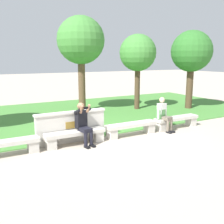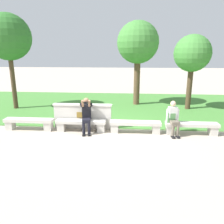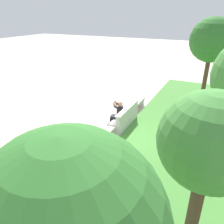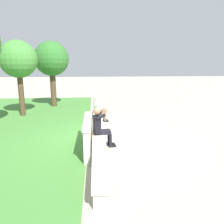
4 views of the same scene
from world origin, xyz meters
The scene contains 11 objects.
ground_plane centered at (0.00, 0.00, 0.00)m, with size 80.00×80.00×0.00m, color #B2A593.
bench_main centered at (-3.14, 0.00, 0.30)m, with size 1.93×0.40×0.45m.
bench_near centered at (-1.05, 0.00, 0.30)m, with size 1.93×0.40×0.45m.
bench_mid centered at (1.05, 0.00, 0.30)m, with size 1.93×0.40×0.45m.
bench_far centered at (3.14, 0.00, 0.30)m, with size 1.93×0.40×0.45m.
backrest_wall_with_plaque centered at (-1.05, 0.34, 0.52)m, with size 2.34×0.24×1.01m.
person_photographer centered at (-0.81, -0.08, 0.74)m, with size 0.51×0.76×1.32m.
person_distant centered at (2.43, -0.07, 0.67)m, with size 0.47×0.71×1.26m.
backpack centered at (2.37, 0.01, 0.63)m, with size 0.28×0.24×0.43m.
tree_left_background centered at (3.96, 3.92, 2.90)m, with size 1.89×1.89×3.89m.
tree_right_background centered at (6.52, 2.74, 2.98)m, with size 2.13×2.13×4.10m.
Camera 4 is at (-7.70, 0.10, 2.71)m, focal length 35.00 mm.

